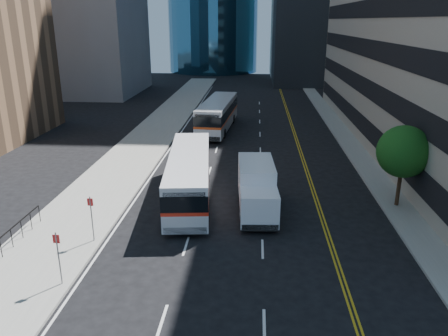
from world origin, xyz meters
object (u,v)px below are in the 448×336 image
bus_rear (218,114)px  box_truck (257,188)px  bus_front (189,175)px  street_tree (404,152)px

bus_rear → box_truck: (4.20, -21.12, -0.16)m
bus_rear → bus_front: bearing=-86.0°
street_tree → box_truck: bearing=-171.0°
bus_rear → box_truck: 21.53m
street_tree → box_truck: size_ratio=0.81×
box_truck → bus_front: bearing=153.8°
street_tree → bus_front: 13.39m
bus_front → bus_rear: 19.29m
street_tree → box_truck: (-8.84, -1.40, -2.08)m
bus_front → box_truck: bearing=-28.5°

